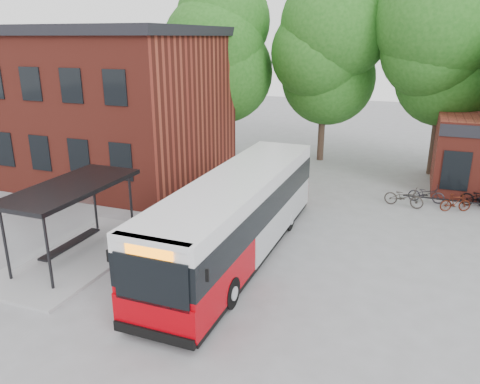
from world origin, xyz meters
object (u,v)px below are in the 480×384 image
at_px(city_bus, 238,217).
at_px(bicycle_3, 455,203).
at_px(bus_shelter, 74,222).
at_px(bicycle_0, 404,197).
at_px(bicycle_2, 426,194).

relative_size(city_bus, bicycle_3, 8.33).
bearing_deg(bus_shelter, city_bus, 23.19).
bearing_deg(bicycle_0, city_bus, 154.97).
relative_size(bus_shelter, bicycle_0, 3.71).
distance_m(bus_shelter, bicycle_3, 17.15).
xyz_separation_m(city_bus, bicycle_0, (5.67, 7.90, -1.06)).
bearing_deg(bicycle_3, city_bus, 113.68).
relative_size(bus_shelter, bicycle_2, 4.05).
distance_m(bus_shelter, bicycle_2, 16.74).
distance_m(bus_shelter, city_bus, 6.06).
relative_size(bicycle_0, bicycle_2, 1.09).
distance_m(bicycle_0, bicycle_3, 2.34).
distance_m(city_bus, bicycle_2, 11.24).
bearing_deg(bicycle_3, bicycle_2, 33.64).
height_order(bus_shelter, city_bus, city_bus).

